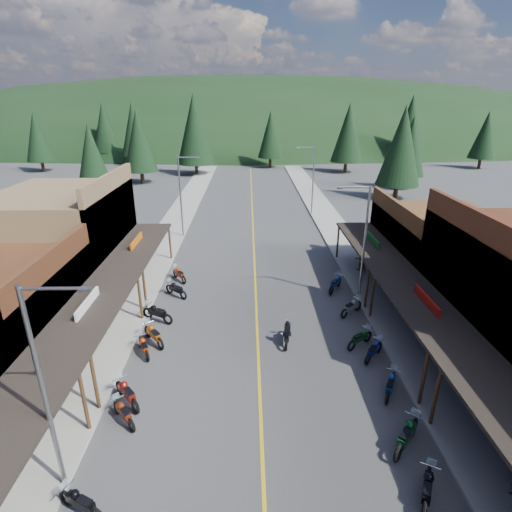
{
  "coord_description": "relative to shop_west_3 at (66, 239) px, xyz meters",
  "views": [
    {
      "loc": [
        -0.47,
        -16.43,
        12.96
      ],
      "look_at": [
        0.02,
        8.9,
        3.0
      ],
      "focal_mm": 28.0,
      "sensor_mm": 36.0,
      "label": 1
    }
  ],
  "objects": [
    {
      "name": "ground",
      "position": [
        13.78,
        -11.3,
        -3.52
      ],
      "size": [
        220.0,
        220.0,
        0.0
      ],
      "primitive_type": "plane",
      "color": "#38383A",
      "rests_on": "ground"
    },
    {
      "name": "centerline",
      "position": [
        13.78,
        8.7,
        -3.51
      ],
      "size": [
        0.15,
        90.0,
        0.01
      ],
      "primitive_type": "cube",
      "color": "gold",
      "rests_on": "ground"
    },
    {
      "name": "sidewalk_west",
      "position": [
        5.08,
        8.7,
        -3.44
      ],
      "size": [
        3.4,
        94.0,
        0.15
      ],
      "primitive_type": "cube",
      "color": "gray",
      "rests_on": "ground"
    },
    {
      "name": "sidewalk_east",
      "position": [
        22.48,
        8.7,
        -3.44
      ],
      "size": [
        3.4,
        94.0,
        0.15
      ],
      "primitive_type": "cube",
      "color": "gray",
      "rests_on": "ground"
    },
    {
      "name": "shop_west_3",
      "position": [
        0.0,
        0.0,
        0.0
      ],
      "size": [
        10.9,
        10.2,
        8.2
      ],
      "color": "brown",
      "rests_on": "ground"
    },
    {
      "name": "shop_east_3",
      "position": [
        27.54,
        0.0,
        -0.99
      ],
      "size": [
        10.9,
        10.2,
        6.2
      ],
      "color": "#4C2D16",
      "rests_on": "ground"
    },
    {
      "name": "streetlight_0",
      "position": [
        6.83,
        -17.3,
        0.94
      ],
      "size": [
        2.16,
        0.18,
        8.0
      ],
      "color": "gray",
      "rests_on": "ground"
    },
    {
      "name": "streetlight_1",
      "position": [
        6.83,
        10.7,
        0.94
      ],
      "size": [
        2.16,
        0.18,
        8.0
      ],
      "color": "gray",
      "rests_on": "ground"
    },
    {
      "name": "streetlight_2",
      "position": [
        20.74,
        -3.3,
        0.94
      ],
      "size": [
        2.16,
        0.18,
        8.0
      ],
      "color": "gray",
      "rests_on": "ground"
    },
    {
      "name": "streetlight_3",
      "position": [
        20.74,
        18.7,
        0.94
      ],
      "size": [
        2.16,
        0.18,
        8.0
      ],
      "color": "gray",
      "rests_on": "ground"
    },
    {
      "name": "ridge_hill",
      "position": [
        13.78,
        123.7,
        -3.52
      ],
      "size": [
        310.0,
        140.0,
        60.0
      ],
      "primitive_type": "ellipsoid",
      "color": "black",
      "rests_on": "ground"
    },
    {
      "name": "pine_0",
      "position": [
        -26.22,
        50.7,
        2.96
      ],
      "size": [
        5.04,
        5.04,
        11.0
      ],
      "color": "black",
      "rests_on": "ground"
    },
    {
      "name": "pine_1",
      "position": [
        -10.22,
        58.7,
        3.72
      ],
      "size": [
        5.88,
        5.88,
        12.5
      ],
      "color": "black",
      "rests_on": "ground"
    },
    {
      "name": "pine_2",
      "position": [
        3.78,
        46.7,
        4.47
      ],
      "size": [
        6.72,
        6.72,
        14.0
      ],
      "color": "black",
      "rests_on": "ground"
    },
    {
      "name": "pine_3",
      "position": [
        17.78,
        54.7,
        2.96
      ],
      "size": [
        5.04,
        5.04,
        11.0
      ],
      "color": "black",
      "rests_on": "ground"
    },
    {
      "name": "pine_4",
      "position": [
        31.78,
        48.7,
        3.72
      ],
      "size": [
        5.88,
        5.88,
        12.5
      ],
      "color": "black",
      "rests_on": "ground"
    },
    {
      "name": "pine_5",
      "position": [
        47.78,
        60.7,
        4.47
      ],
      "size": [
        6.72,
        6.72,
        14.0
      ],
      "color": "black",
      "rests_on": "ground"
    },
    {
      "name": "pine_6",
      "position": [
        59.78,
        52.7,
        2.96
      ],
      "size": [
        5.04,
        5.04,
        11.0
      ],
      "color": "black",
      "rests_on": "ground"
    },
    {
      "name": "pine_7",
      "position": [
        -18.22,
        64.7,
        3.72
      ],
      "size": [
        5.88,
        5.88,
        12.5
      ],
      "color": "black",
      "rests_on": "ground"
    },
    {
      "name": "pine_8",
      "position": [
        -8.22,
        28.7,
        2.46
      ],
      "size": [
        4.48,
        4.48,
        10.0
      ],
      "color": "black",
      "rests_on": "ground"
    },
    {
      "name": "pine_9",
      "position": [
        37.78,
        33.7,
        2.86
      ],
      "size": [
        4.93,
        4.93,
        10.8
      ],
      "color": "black",
      "rests_on": "ground"
    },
    {
      "name": "pine_10",
      "position": [
        -4.22,
        38.7,
        3.27
      ],
      "size": [
        5.38,
        5.38,
        11.6
      ],
      "color": "black",
      "rests_on": "ground"
    },
    {
      "name": "pine_11",
      "position": [
        33.78,
        26.7,
        3.67
      ],
      "size": [
        5.82,
        5.82,
        12.4
      ],
      "color": "black",
      "rests_on": "ground"
    },
    {
      "name": "bike_west_5",
      "position": [
        7.67,
        -18.32,
        -2.96
      ],
      "size": [
        2.05,
        1.46,
        1.12
      ],
      "primitive_type": null,
      "rotation": [
        0.0,
        0.0,
        1.11
      ],
      "color": "black",
      "rests_on": "ground"
    },
    {
      "name": "bike_west_6",
      "position": [
        7.92,
        -14.25,
        -2.97
      ],
      "size": [
        1.74,
        1.87,
        1.1
      ],
      "primitive_type": null,
      "rotation": [
        0.0,
        0.0,
        0.72
      ],
      "color": "maroon",
      "rests_on": "ground"
    },
    {
      "name": "bike_west_7",
      "position": [
        7.75,
        -13.1,
        -2.89
      ],
      "size": [
        1.99,
        2.15,
        1.26
      ],
      "primitive_type": null,
      "rotation": [
        0.0,
        0.0,
        0.71
      ],
      "color": "maroon",
      "rests_on": "ground"
    },
    {
      "name": "bike_west_8",
      "position": [
        7.59,
        -9.34,
        -2.97
      ],
      "size": [
        1.45,
        2.0,
        1.1
      ],
      "primitive_type": null,
      "rotation": [
        0.0,
        0.0,
        0.48
      ],
      "color": "#B23A0C",
      "rests_on": "ground"
    },
    {
      "name": "bike_west_9",
      "position": [
        7.89,
        -8.27,
        -2.89
      ],
      "size": [
        1.95,
        2.2,
        1.27
      ],
      "primitive_type": null,
      "rotation": [
        0.0,
        0.0,
        0.67
      ],
      "color": "#A34D0B",
      "rests_on": "ground"
    },
    {
      "name": "bike_west_10",
      "position": [
        7.59,
        -5.85,
        -2.88
      ],
      "size": [
        2.33,
        1.72,
        1.28
      ],
      "primitive_type": null,
      "rotation": [
        0.0,
        0.0,
        1.08
      ],
      "color": "black",
      "rests_on": "ground"
    },
    {
      "name": "bike_west_11",
      "position": [
        8.18,
        -2.46,
        -2.92
      ],
      "size": [
        2.04,
        1.88,
        1.19
      ],
      "primitive_type": null,
      "rotation": [
        0.0,
        0.0,
        0.87
      ],
      "color": "black",
      "rests_on": "ground"
    },
    {
      "name": "bike_west_12",
      "position": [
        7.99,
        0.19,
        -2.94
      ],
      "size": [
        1.71,
        2.04,
        1.15
      ],
      "primitive_type": null,
      "rotation": [
        0.0,
        0.0,
        0.61
      ],
      "color": "#9E2A0B",
      "rests_on": "ground"
    },
    {
      "name": "bike_east_5",
      "position": [
        19.38,
        -18.04,
        -2.94
      ],
      "size": [
        1.56,
        2.13,
        1.17
      ],
      "primitive_type": null,
      "rotation": [
        0.0,
        0.0,
        -0.49
      ],
      "color": "black",
      "rests_on": "ground"
    },
    {
      "name": "bike_east_6",
      "position": [
        19.51,
        -15.78,
        -2.85
      ],
      "size": [
        2.1,
        2.28,
        1.33
      ],
      "primitive_type": null,
      "rotation": [
        0.0,
        0.0,
        -0.71
      ],
      "color": "#0A3619",
      "rests_on": "ground"
    },
    {
      "name": "bike_east_7",
      "position": [
        19.91,
        -12.7,
        -2.94
      ],
      "size": [
        1.55,
        2.12,
        1.17
      ],
      "primitive_type": null,
      "rotation": [
        0.0,
        0.0,
        -0.49
      ],
      "color": "navy",
      "rests_on": "ground"
    },
    {
      "name": "bike_east_8",
      "position": [
        19.95,
        -9.91,
        -2.96
      ],
      "size": [
        1.77,
        1.9,
        1.12
      ],
      "primitive_type": null,
      "rotation": [
        0.0,
        0.0,
        -0.71
      ],
      "color": "navy",
      "rests_on": "ground"
    },
    {
      "name": "bike_east_9",
      "position": [
        19.5,
        -8.78,
        -2.95
      ],
      "size": [
        1.99,
        1.75,
        1.14
      ],
      "primitive_type": null,
      "rotation": [
        0.0,
        0.0,
        -0.91
      ],
      "color": "#0E4917",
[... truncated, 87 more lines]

